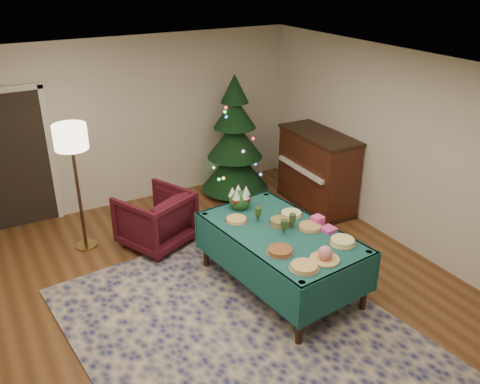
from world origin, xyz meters
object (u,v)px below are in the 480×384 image
buffet_table (281,243)px  gift_box (318,220)px  floor_lamp (72,145)px  christmas_tree (235,142)px  armchair (155,216)px  piano (317,171)px

buffet_table → gift_box: (0.49, -0.07, 0.21)m
floor_lamp → christmas_tree: 2.86m
armchair → piano: bearing=153.7°
floor_lamp → gift_box: bearing=-43.8°
buffet_table → piano: bearing=42.3°
gift_box → floor_lamp: floor_lamp is taller
christmas_tree → piano: size_ratio=1.41×
armchair → christmas_tree: 2.14m
armchair → christmas_tree: size_ratio=0.43×
armchair → piano: 2.76m
buffet_table → gift_box: bearing=-7.8°
buffet_table → armchair: size_ratio=2.42×
buffet_table → gift_box: gift_box is taller
buffet_table → piano: size_ratio=1.46×
gift_box → armchair: size_ratio=0.14×
buffet_table → floor_lamp: size_ratio=1.19×
floor_lamp → piano: floor_lamp is taller
piano → christmas_tree: bearing=130.2°
armchair → gift_box: bearing=104.3°
floor_lamp → piano: size_ratio=1.23×
armchair → floor_lamp: size_ratio=0.49×
gift_box → piano: 2.17m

